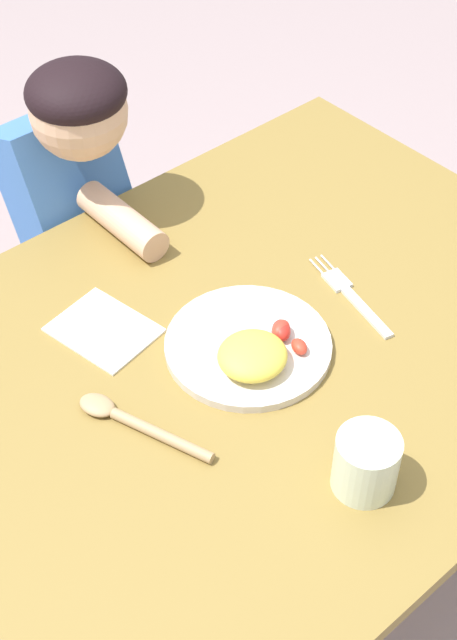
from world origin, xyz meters
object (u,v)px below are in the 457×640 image
fork (351,296)px  person (79,266)px  plate (253,348)px  spoon (132,421)px  drinking_cup (366,463)px

fork → person: bearing=30.9°
plate → person: (0.02, 0.51, -0.20)m
spoon → person: 0.59m
plate → person: person is taller
plate → drinking_cup: 0.26m
spoon → drinking_cup: 0.32m
plate → drinking_cup: drinking_cup is taller
fork → drinking_cup: size_ratio=2.37×
fork → person: size_ratio=0.21×
drinking_cup → spoon: bearing=121.5°
spoon → person: bearing=-44.2°
plate → spoon: bearing=176.7°
fork → spoon: (-0.41, 0.02, 0.00)m
fork → plate: bearing=99.7°
person → drinking_cup: bearing=85.0°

